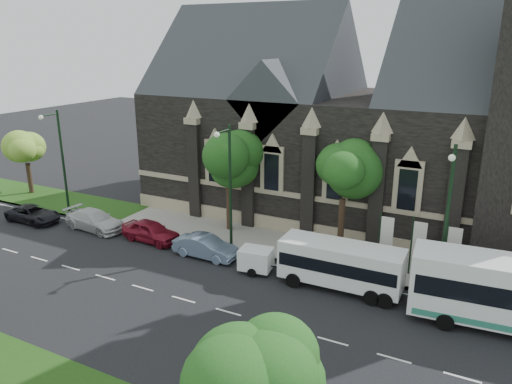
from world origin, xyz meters
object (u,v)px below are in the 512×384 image
Objects in this scene: street_lamp_near at (447,214)px; street_lamp_mid at (229,182)px; banner_flag_center at (416,242)px; car_far_black at (33,214)px; tree_park_east at (247,373)px; banner_flag_left at (384,236)px; tree_walk_right at (348,172)px; car_far_white at (95,220)px; street_lamp_far at (61,158)px; shuttle_bus at (341,263)px; banner_flag_right at (451,248)px; box_trailer at (256,259)px; sedan at (205,247)px; car_far_red at (151,231)px; tree_walk_left at (232,159)px; tree_walk_far at (28,147)px.

street_lamp_near and street_lamp_mid have the same top height.
banner_flag_center is 0.83× the size of car_far_black.
street_lamp_mid is at bearing 121.79° from tree_park_east.
street_lamp_mid is 2.25× the size of banner_flag_left.
tree_walk_right is 20.07m from car_far_white.
street_lamp_far is 24.92m from shuttle_bus.
banner_flag_left is 1.00× the size of banner_flag_right.
street_lamp_mid is 2.96× the size of box_trailer.
sedan is 0.99× the size of car_far_red.
sedan is (-13.29, -3.50, -1.63)m from banner_flag_center.
car_far_white reaches higher than sedan.
shuttle_bus is at bearing -3.80° from street_lamp_far.
tree_walk_left is 12.00m from car_far_white.
tree_park_east is 0.82× the size of tree_walk_left.
banner_flag_right is (7.08, -1.71, -3.43)m from tree_walk_right.
car_far_red is (17.70, -4.17, -3.83)m from tree_walk_far.
street_lamp_far reaches higher than shuttle_bus.
tree_walk_right reaches higher than shuttle_bus.
tree_walk_left is 8.08m from car_far_red.
street_lamp_far is at bearing -31.98° from car_far_black.
banner_flag_right is at bearing -78.83° from car_far_white.
tree_park_east reaches higher than car_far_black.
box_trailer is (-7.16, -3.94, -1.48)m from banner_flag_left.
tree_park_east is at bearing -117.52° from car_far_black.
street_lamp_near is at bearing -28.06° from tree_walk_right.
car_far_red is at bearing -160.57° from tree_walk_right.
tree_park_east is 16.45m from box_trailer.
tree_walk_left is 1.22× the size of tree_walk_far.
tree_walk_right is 10.97m from sedan.
banner_flag_right is (4.00, 0.00, 0.00)m from banner_flag_left.
street_lamp_mid is 5.62m from box_trailer.
tree_park_east is 18.58m from banner_flag_center.
tree_walk_right is 23.50m from street_lamp_far.
box_trailer is (-11.16, -3.94, -1.48)m from banner_flag_right.
tree_walk_right is at bearing -57.29° from sedan.
car_far_red is at bearing 84.70° from sedan.
tree_walk_left is 16.52m from banner_flag_right.
street_lamp_far is (-26.18, 16.42, 0.49)m from tree_park_east.
street_lamp_mid reaches higher than car_far_red.
banner_flag_center is at bearing 83.43° from tree_park_east.
car_far_black is at bearing -179.52° from shuttle_bus.
banner_flag_center is (14.08, -1.70, -3.35)m from tree_walk_left.
car_far_black is (-27.67, -4.15, -1.71)m from banner_flag_left.
car_far_red is at bearing 177.00° from shuttle_bus.
street_lamp_near is 1.70× the size of car_far_white.
banner_flag_center is 1.32× the size of box_trailer.
tree_walk_left is 0.85× the size of street_lamp_near.
shuttle_bus is at bearing -8.28° from tree_walk_far.
tree_park_east is 31.24m from car_far_black.
street_lamp_near is 4.99m from banner_flag_left.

